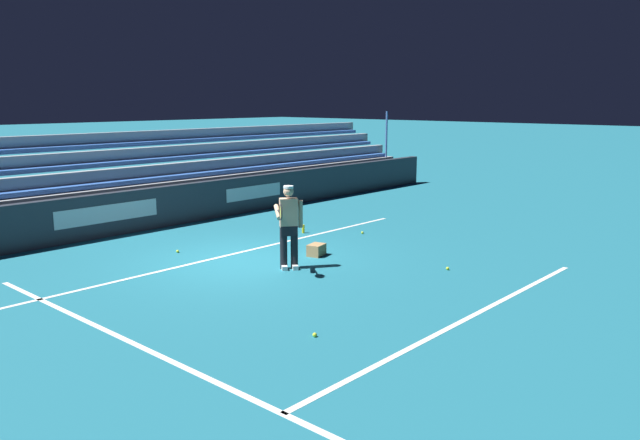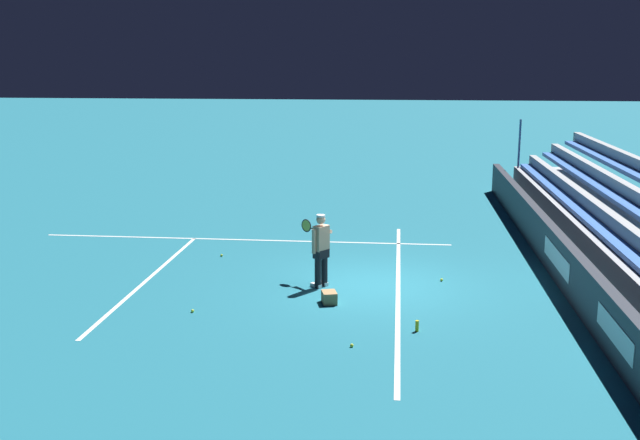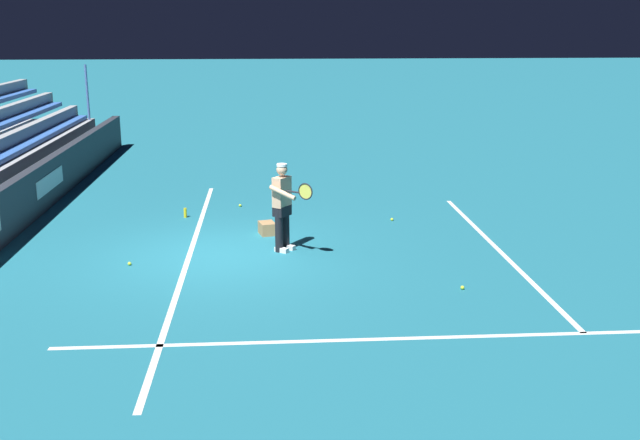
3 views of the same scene
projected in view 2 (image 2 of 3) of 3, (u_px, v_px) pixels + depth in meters
ground_plane at (377, 285)px, 17.51m from camera, size 160.00×160.00×0.00m
court_baseline_white at (398, 286)px, 17.45m from camera, size 12.00×0.10×0.01m
court_sideline_white at (244, 240)px, 21.91m from camera, size 0.10×12.00×0.01m
court_service_line_white at (149, 278)px, 18.07m from camera, size 8.22×0.10×0.01m
back_wall_sponsor_board at (568, 268)px, 16.94m from camera, size 26.57×0.25×1.10m
tennis_player at (320, 249)px, 17.24m from camera, size 0.98×0.80×1.71m
ball_box_cardboard at (329, 297)px, 16.22m from camera, size 0.46×0.39×0.26m
tennis_ball_toward_net at (193, 311)px, 15.65m from camera, size 0.07×0.07×0.07m
tennis_ball_on_baseline at (222, 255)px, 20.06m from camera, size 0.07×0.07×0.07m
tennis_ball_stray_back at (352, 345)px, 13.77m from camera, size 0.07×0.07×0.07m
tennis_ball_far_right at (442, 280)px, 17.84m from camera, size 0.07×0.07×0.07m
water_bottle at (417, 326)px, 14.54m from camera, size 0.07×0.07×0.22m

